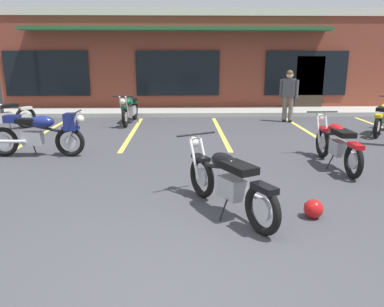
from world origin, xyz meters
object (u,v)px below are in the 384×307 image
Objects in this scene: motorcycle_green_cafe_racer at (384,117)px; motorcycle_cream_vintage at (0,116)px; motorcycle_silver_naked at (337,144)px; motorcycle_blue_standard at (41,132)px; helmet_on_pavement at (313,209)px; motorcycle_foreground_classic at (228,181)px; motorcycle_orange_scrambler at (130,109)px; person_in_shorts_foreground at (289,93)px.

motorcycle_cream_vintage is at bearing 176.98° from motorcycle_green_cafe_racer.
motorcycle_silver_naked is 1.00× the size of motorcycle_blue_standard.
motorcycle_foreground_classic is at bearing 169.64° from helmet_on_pavement.
motorcycle_cream_vintage is (-5.80, 5.94, 0.00)m from motorcycle_foreground_classic.
motorcycle_green_cafe_racer is 7.50m from motorcycle_orange_scrambler.
motorcycle_cream_vintage is at bearing 155.48° from motorcycle_silver_naked.
person_in_shorts_foreground reaches higher than motorcycle_blue_standard.
motorcycle_foreground_classic and motorcycle_blue_standard have the same top height.
motorcycle_silver_naked is 6.87m from motorcycle_orange_scrambler.
motorcycle_orange_scrambler is (-7.26, 1.86, 0.00)m from motorcycle_green_cafe_racer.
helmet_on_pavement is at bearing -117.60° from motorcycle_silver_naked.
motorcycle_blue_standard is (-6.04, 0.95, 0.07)m from motorcycle_silver_naked.
motorcycle_foreground_classic is at bearing -132.84° from motorcycle_green_cafe_racer.
motorcycle_foreground_classic is 1.12× the size of motorcycle_cream_vintage.
motorcycle_blue_standard reaches higher than helmet_on_pavement.
motorcycle_blue_standard and motorcycle_orange_scrambler have the same top height.
motorcycle_cream_vintage is at bearing -159.78° from motorcycle_orange_scrambler.
motorcycle_orange_scrambler is at bearing 165.61° from motorcycle_green_cafe_racer.
helmet_on_pavement is (3.42, -7.44, -0.33)m from motorcycle_orange_scrambler.
person_in_shorts_foreground is (0.45, 5.14, 0.49)m from motorcycle_silver_naked.
person_in_shorts_foreground is (-2.14, 1.97, 0.49)m from motorcycle_green_cafe_racer.
person_in_shorts_foreground reaches higher than motorcycle_cream_vintage.
motorcycle_green_cafe_racer and motorcycle_orange_scrambler have the same top height.
motorcycle_foreground_classic is 8.30m from motorcycle_cream_vintage.
motorcycle_blue_standard is 5.85m from helmet_on_pavement.
motorcycle_green_cafe_racer is (4.98, 5.37, 0.00)m from motorcycle_foreground_classic.
motorcycle_foreground_classic is 3.25m from motorcycle_silver_naked.
motorcycle_orange_scrambler is 8.11× the size of helmet_on_pavement.
motorcycle_foreground_classic and motorcycle_silver_naked have the same top height.
motorcycle_foreground_classic is 0.91× the size of motorcycle_blue_standard.
helmet_on_pavement is at bearing -35.09° from motorcycle_blue_standard.
motorcycle_silver_naked is 5.19m from person_in_shorts_foreground.
motorcycle_cream_vintage reaches higher than helmet_on_pavement.
motorcycle_green_cafe_racer is at bearing -42.71° from person_in_shorts_foreground.
motorcycle_green_cafe_racer is (2.58, 3.17, 0.00)m from motorcycle_silver_naked.
person_in_shorts_foreground is at bearing 9.25° from motorcycle_cream_vintage.
motorcycle_foreground_classic is 7.32m from motorcycle_green_cafe_racer.
motorcycle_silver_naked and motorcycle_green_cafe_racer have the same top height.
person_in_shorts_foreground is at bearing 77.28° from helmet_on_pavement.
motorcycle_blue_standard is 1.22× the size of motorcycle_cream_vintage.
motorcycle_silver_naked is 1.22× the size of motorcycle_cream_vintage.
motorcycle_blue_standard is 1.26× the size of person_in_shorts_foreground.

